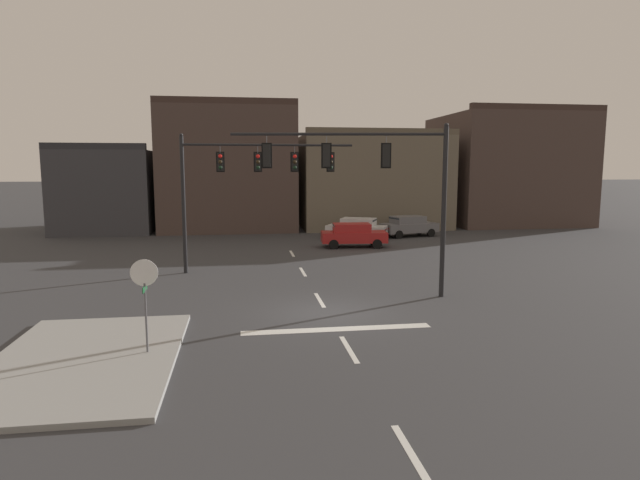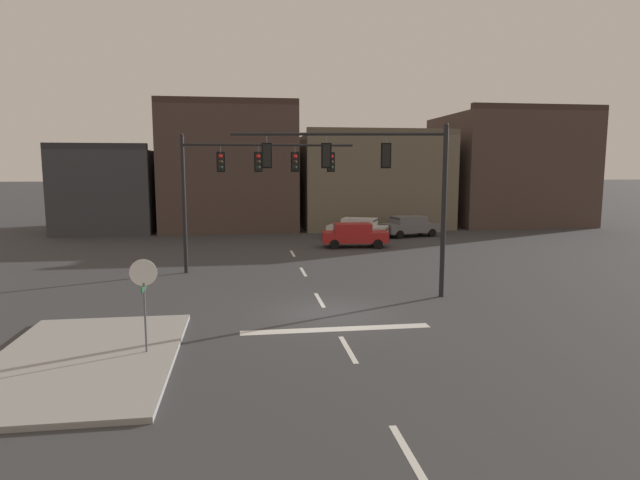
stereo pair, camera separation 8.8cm
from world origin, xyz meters
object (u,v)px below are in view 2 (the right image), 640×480
at_px(signal_mast_near_side, 376,174).
at_px(car_lot_nearside, 358,228).
at_px(signal_mast_far_side, 244,174).
at_px(car_lot_farside, 410,226).
at_px(stop_sign, 144,283).
at_px(car_lot_middle, 354,235).

xyz_separation_m(signal_mast_near_side, car_lot_nearside, (3.12, 17.66, -4.24)).
bearing_deg(car_lot_nearside, signal_mast_far_side, -126.68).
bearing_deg(car_lot_nearside, car_lot_farside, 14.08).
bearing_deg(stop_sign, car_lot_farside, 57.73).
xyz_separation_m(signal_mast_far_side, car_lot_farside, (12.83, 12.43, -4.19)).
relative_size(signal_mast_near_side, car_lot_farside, 1.85).
bearing_deg(car_lot_farside, stop_sign, -122.27).
distance_m(signal_mast_far_side, stop_sign, 13.06).
bearing_deg(signal_mast_far_side, stop_sign, -102.97).
relative_size(stop_sign, car_lot_nearside, 0.60).
height_order(signal_mast_near_side, car_lot_nearside, signal_mast_near_side).
relative_size(car_lot_nearside, car_lot_farside, 1.01).
distance_m(stop_sign, car_lot_middle, 22.45).
bearing_deg(car_lot_farside, car_lot_nearside, -165.92).
distance_m(signal_mast_near_side, signal_mast_far_side, 8.27).
distance_m(car_lot_nearside, car_lot_middle, 3.94).
distance_m(signal_mast_near_side, car_lot_farside, 20.65).
height_order(signal_mast_near_side, stop_sign, signal_mast_near_side).
bearing_deg(signal_mast_far_side, signal_mast_near_side, -49.99).
height_order(car_lot_middle, car_lot_farside, same).
xyz_separation_m(stop_sign, car_lot_nearside, (11.30, 23.74, -1.29)).
relative_size(signal_mast_near_side, stop_sign, 3.08).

